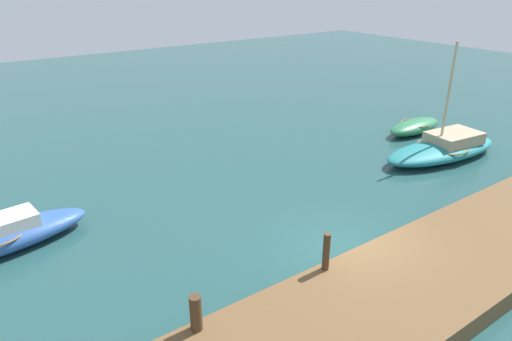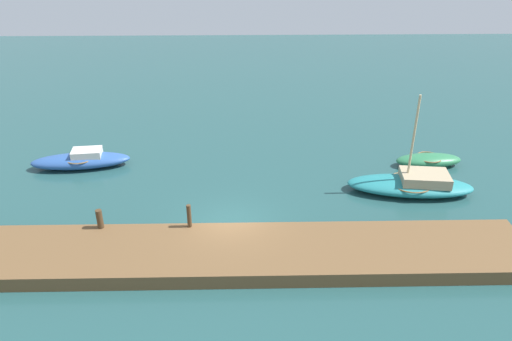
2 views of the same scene
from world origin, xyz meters
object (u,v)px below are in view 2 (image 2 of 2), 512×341
Objects in this scene: motorboat_blue at (81,160)px; mooring_post_west at (100,219)px; rowboat_green at (428,160)px; mooring_post_mid_west at (189,216)px; sailboat_teal at (412,184)px.

mooring_post_west is at bearing -73.63° from motorboat_blue.
mooring_post_mid_west is (-13.13, -6.96, 0.81)m from rowboat_green.
sailboat_teal is (-1.91, -3.05, 0.12)m from rowboat_green.
motorboat_blue is at bearing 112.72° from mooring_post_west.
mooring_post_mid_west is at bearing -154.69° from rowboat_green.
rowboat_green is 3.60m from sailboat_teal.
motorboat_blue is at bearing 133.94° from mooring_post_mid_west.
mooring_post_west reaches higher than rowboat_green.
mooring_post_mid_west is (6.97, -7.24, 0.73)m from motorboat_blue.
mooring_post_west is (-17.07, -6.96, 0.71)m from rowboat_green.
mooring_post_west reaches higher than motorboat_blue.
rowboat_green is at bearing 27.92° from mooring_post_mid_west.
sailboat_teal is at bearing -16.72° from motorboat_blue.
rowboat_green is 0.58× the size of sailboat_teal.
mooring_post_mid_west is (-11.22, -3.91, 0.70)m from sailboat_teal.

